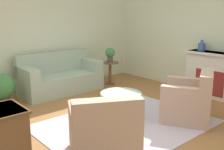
{
  "coord_description": "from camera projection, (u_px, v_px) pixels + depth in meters",
  "views": [
    {
      "loc": [
        -2.94,
        -3.0,
        1.86
      ],
      "look_at": [
        0.15,
        0.55,
        0.75
      ],
      "focal_mm": 42.0,
      "sensor_mm": 36.0,
      "label": 1
    }
  ],
  "objects": [
    {
      "name": "ground_plane",
      "position": [
        126.0,
        124.0,
        4.51
      ],
      "size": [
        16.0,
        16.0,
        0.0
      ],
      "primitive_type": "plane",
      "color": "#996638"
    },
    {
      "name": "wall_back",
      "position": [
        41.0,
        33.0,
        6.4
      ],
      "size": [
        9.91,
        0.12,
        2.8
      ],
      "color": "beige",
      "rests_on": "ground_plane"
    },
    {
      "name": "wall_right",
      "position": [
        215.0,
        34.0,
        5.97
      ],
      "size": [
        0.12,
        9.46,
        2.8
      ],
      "color": "beige",
      "rests_on": "ground_plane"
    },
    {
      "name": "rug",
      "position": [
        126.0,
        124.0,
        4.51
      ],
      "size": [
        2.82,
        2.11,
        0.01
      ],
      "color": "#BCB2C1",
      "rests_on": "ground_plane"
    },
    {
      "name": "couch",
      "position": [
        60.0,
        78.0,
        6.33
      ],
      "size": [
        1.93,
        0.87,
        0.94
      ],
      "color": "#9EB29E",
      "rests_on": "ground_plane"
    },
    {
      "name": "armchair_left",
      "position": [
        104.0,
        134.0,
        3.37
      ],
      "size": [
        1.12,
        1.1,
        0.89
      ],
      "color": "tan",
      "rests_on": "rug"
    },
    {
      "name": "armchair_right",
      "position": [
        190.0,
        101.0,
        4.63
      ],
      "size": [
        1.12,
        1.1,
        0.89
      ],
      "color": "tan",
      "rests_on": "rug"
    },
    {
      "name": "ottoman_table",
      "position": [
        121.0,
        102.0,
        4.71
      ],
      "size": [
        0.74,
        0.74,
        0.47
      ],
      "color": "#9EB29E",
      "rests_on": "rug"
    },
    {
      "name": "side_table",
      "position": [
        110.0,
        70.0,
        6.97
      ],
      "size": [
        0.44,
        0.44,
        0.61
      ],
      "color": "brown",
      "rests_on": "ground_plane"
    },
    {
      "name": "fireplace",
      "position": [
        214.0,
        74.0,
        5.88
      ],
      "size": [
        0.44,
        1.34,
        1.02
      ],
      "color": "silver",
      "rests_on": "ground_plane"
    },
    {
      "name": "vase_mantel_near",
      "position": [
        202.0,
        47.0,
        5.98
      ],
      "size": [
        0.16,
        0.16,
        0.25
      ],
      "color": "#38569E",
      "rests_on": "fireplace"
    },
    {
      "name": "potted_plant_on_side_table",
      "position": [
        110.0,
        54.0,
        6.87
      ],
      "size": [
        0.25,
        0.25,
        0.38
      ],
      "color": "#4C4742",
      "rests_on": "side_table"
    },
    {
      "name": "potted_plant_floor",
      "position": [
        1.0,
        88.0,
        5.35
      ],
      "size": [
        0.54,
        0.54,
        0.68
      ],
      "color": "#4C4742",
      "rests_on": "ground_plane"
    }
  ]
}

